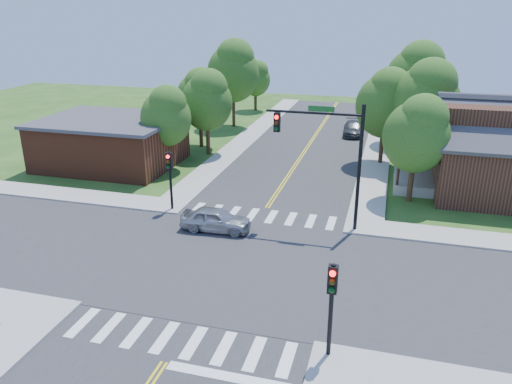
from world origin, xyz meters
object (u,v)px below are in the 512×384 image
(signal_pole_nw, at_px, (170,170))
(car_silver, at_px, (216,220))
(car_dgrey, at_px, (353,129))
(signal_pole_se, at_px, (332,294))
(signal_mast_ne, at_px, (329,146))

(signal_pole_nw, distance_m, car_silver, 4.63)
(signal_pole_nw, distance_m, car_dgrey, 24.22)
(signal_pole_se, relative_size, car_silver, 0.94)
(signal_mast_ne, distance_m, car_dgrey, 22.73)
(signal_pole_nw, xyz_separation_m, car_dgrey, (9.10, 22.35, -2.02))
(signal_pole_se, distance_m, car_silver, 12.02)
(signal_mast_ne, bearing_deg, signal_pole_se, -81.44)
(car_silver, distance_m, car_dgrey, 25.03)
(signal_mast_ne, relative_size, signal_pole_nw, 1.89)
(car_dgrey, bearing_deg, signal_pole_se, -90.41)
(car_dgrey, bearing_deg, signal_pole_nw, -116.14)
(signal_pole_nw, bearing_deg, car_dgrey, 67.85)
(signal_mast_ne, bearing_deg, signal_pole_nw, -179.93)
(signal_pole_se, distance_m, car_dgrey, 33.68)
(signal_mast_ne, height_order, car_dgrey, signal_mast_ne)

